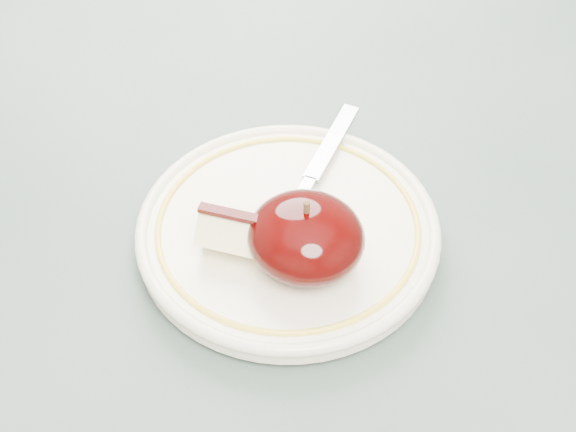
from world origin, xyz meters
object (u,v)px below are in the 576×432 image
at_px(table, 310,302).
at_px(fork, 310,181).
at_px(apple_half, 306,237).
at_px(plate, 288,230).

distance_m(table, fork, 0.11).
bearing_deg(apple_half, fork, 111.88).
relative_size(table, plate, 4.34).
relative_size(plate, fork, 1.26).
bearing_deg(apple_half, plate, 135.65).
xyz_separation_m(table, fork, (-0.01, 0.02, 0.11)).
relative_size(table, fork, 5.45).
bearing_deg(apple_half, table, 107.53).
height_order(apple_half, fork, apple_half).
height_order(plate, fork, fork).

